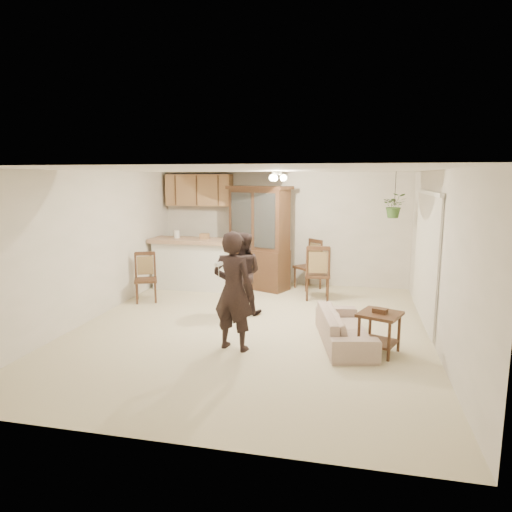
% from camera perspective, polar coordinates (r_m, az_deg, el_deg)
% --- Properties ---
extents(floor, '(6.50, 6.50, 0.00)m').
position_cam_1_polar(floor, '(7.38, -0.69, -9.08)').
color(floor, beige).
rests_on(floor, ground).
extents(ceiling, '(5.50, 6.50, 0.02)m').
position_cam_1_polar(ceiling, '(6.98, -0.74, 10.71)').
color(ceiling, white).
rests_on(ceiling, wall_back).
extents(wall_back, '(5.50, 0.02, 2.50)m').
position_cam_1_polar(wall_back, '(10.24, 3.43, 3.43)').
color(wall_back, silver).
rests_on(wall_back, ground).
extents(wall_front, '(5.50, 0.02, 2.50)m').
position_cam_1_polar(wall_front, '(4.05, -11.29, -6.80)').
color(wall_front, silver).
rests_on(wall_front, ground).
extents(wall_left, '(0.02, 6.50, 2.50)m').
position_cam_1_polar(wall_left, '(8.15, -19.91, 1.18)').
color(wall_left, silver).
rests_on(wall_left, ground).
extents(wall_right, '(0.02, 6.50, 2.50)m').
position_cam_1_polar(wall_right, '(6.99, 21.81, -0.30)').
color(wall_right, silver).
rests_on(wall_right, ground).
extents(breakfast_bar, '(1.60, 0.55, 1.00)m').
position_cam_1_polar(breakfast_bar, '(9.96, -8.02, -1.21)').
color(breakfast_bar, white).
rests_on(breakfast_bar, floor).
extents(bar_top, '(1.75, 0.70, 0.08)m').
position_cam_1_polar(bar_top, '(9.87, -8.10, 1.93)').
color(bar_top, tan).
rests_on(bar_top, breakfast_bar).
extents(upper_cabinets, '(1.50, 0.34, 0.70)m').
position_cam_1_polar(upper_cabinets, '(10.47, -7.11, 8.18)').
color(upper_cabinets, brown).
rests_on(upper_cabinets, wall_back).
extents(vertical_blinds, '(0.06, 2.30, 2.10)m').
position_cam_1_polar(vertical_blinds, '(7.89, 20.42, -0.23)').
color(vertical_blinds, beige).
rests_on(vertical_blinds, wall_right).
extents(ceiling_fixture, '(0.36, 0.36, 0.20)m').
position_cam_1_polar(ceiling_fixture, '(8.12, 2.62, 9.88)').
color(ceiling_fixture, beige).
rests_on(ceiling_fixture, ceiling).
extents(hanging_plant, '(0.43, 0.37, 0.48)m').
position_cam_1_polar(hanging_plant, '(9.24, 16.92, 6.06)').
color(hanging_plant, '#315622').
rests_on(hanging_plant, ceiling).
extents(plant_cord, '(0.01, 0.01, 0.65)m').
position_cam_1_polar(plant_cord, '(9.23, 17.02, 8.07)').
color(plant_cord, black).
rests_on(plant_cord, ceiling).
extents(sofa, '(1.11, 1.99, 0.73)m').
position_cam_1_polar(sofa, '(6.77, 11.07, -7.78)').
color(sofa, beige).
rests_on(sofa, floor).
extents(adult, '(0.74, 0.57, 1.80)m').
position_cam_1_polar(adult, '(6.32, -2.86, -3.86)').
color(adult, black).
rests_on(adult, floor).
extents(child, '(0.67, 0.53, 1.35)m').
position_cam_1_polar(child, '(8.03, -1.73, -2.52)').
color(child, black).
rests_on(child, floor).
extents(china_hutch, '(1.50, 1.04, 2.20)m').
position_cam_1_polar(china_hutch, '(9.80, 0.40, 2.20)').
color(china_hutch, '#371D14').
rests_on(china_hutch, floor).
extents(side_table, '(0.68, 0.68, 0.64)m').
position_cam_1_polar(side_table, '(6.56, 15.14, -9.17)').
color(side_table, '#371D14').
rests_on(side_table, floor).
extents(chair_bar, '(0.56, 0.56, 0.95)m').
position_cam_1_polar(chair_bar, '(9.13, -13.58, -3.89)').
color(chair_bar, '#371D14').
rests_on(chair_bar, floor).
extents(chair_hutch_left, '(0.67, 0.67, 1.06)m').
position_cam_1_polar(chair_hutch_left, '(9.94, 6.47, -2.36)').
color(chair_hutch_left, '#371D14').
rests_on(chair_hutch_left, floor).
extents(chair_hutch_right, '(0.53, 0.53, 1.09)m').
position_cam_1_polar(chair_hutch_right, '(9.14, 7.67, -3.44)').
color(chair_hutch_right, '#371D14').
rests_on(chair_hutch_right, floor).
extents(controller_adult, '(0.08, 0.15, 0.04)m').
position_cam_1_polar(controller_adult, '(5.90, -4.69, -1.03)').
color(controller_adult, white).
rests_on(controller_adult, adult).
extents(controller_child, '(0.04, 0.13, 0.04)m').
position_cam_1_polar(controller_child, '(7.67, -2.28, -1.49)').
color(controller_child, white).
rests_on(controller_child, child).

